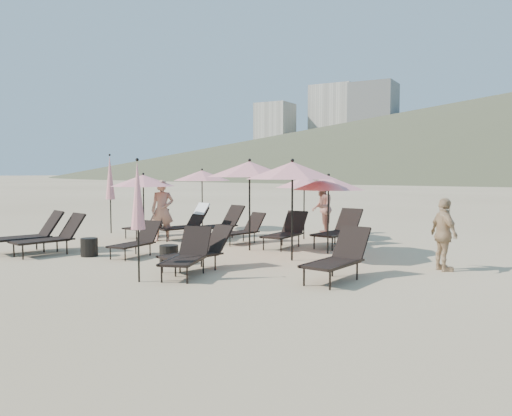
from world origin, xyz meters
The scene contains 27 objects.
ground centered at (0.00, 0.00, 0.00)m, with size 800.00×800.00×0.00m, color #D6BA8C.
hotel_skyline centered at (-93.62, 271.21, 24.18)m, with size 109.00×82.00×55.00m.
lounger_0 centered at (-4.58, -0.35, 0.50)m, with size 1.26×1.97×1.06m.
lounger_1 centered at (-3.75, -0.29, 0.48)m, with size 1.07×1.88×1.02m.
lounger_2 centered at (-1.66, 0.60, 0.40)m, with size 0.64×1.50×0.85m.
lounger_3 centered at (0.90, -0.64, 0.44)m, with size 1.10×1.74×0.94m.
lounger_4 centered at (0.77, -0.08, 0.43)m, with size 1.08×1.72×0.93m.
lounger_5 centered at (3.74, 0.43, 0.47)m, with size 0.88×1.80×1.00m.
lounger_6 centered at (-4.04, 3.62, 0.42)m, with size 0.69×1.59×0.90m.
lounger_7 centered at (-2.68, 3.92, 0.53)m, with size 1.13×1.89×1.12m.
lounger_8 centered at (-1.86, 4.61, 0.48)m, with size 1.16×1.90×1.03m.
lounger_9 centered at (-0.58, 3.93, 0.41)m, with size 0.99×1.64×0.89m.
lounger_10 centered at (0.91, 3.82, 0.46)m, with size 0.69×1.72×0.98m.
lounger_11 centered at (2.14, 4.72, 0.49)m, with size 0.97×1.91×1.05m.
umbrella_open_0 centered at (-3.48, 2.83, 1.86)m, with size 1.95×1.95×2.10m.
umbrella_open_1 centered at (0.32, 2.82, 2.19)m, with size 2.30×2.30×2.47m.
umbrella_open_2 centered at (1.99, 1.98, 2.14)m, with size 2.25×2.25×2.43m.
umbrella_open_3 centered at (-3.74, 6.22, 1.99)m, with size 2.10×2.10×2.26m.
umbrella_open_4 centered at (0.62, 5.68, 1.80)m, with size 1.89×1.89×2.04m.
umbrella_open_5 centered at (2.38, 3.31, 1.83)m, with size 1.93×1.93×2.07m.
umbrella_closed_0 centered at (0.49, -1.61, 1.65)m, with size 0.28×0.28×2.37m.
umbrella_closed_1 centered at (-5.85, 3.74, 1.91)m, with size 0.32×0.32×2.75m.
side_table_0 centered at (-2.68, -0.01, 0.23)m, with size 0.42×0.42×0.46m, color black.
side_table_1 centered at (-0.24, 0.14, 0.22)m, with size 0.43×0.43×0.44m, color black.
beachgoer_a centered at (-2.96, 3.09, 0.94)m, with size 0.68×0.45×1.88m, color tan.
beachgoer_b centered at (0.61, 7.14, 0.91)m, with size 0.88×0.69×1.81m, color #AF6E5A.
beachgoer_c centered at (5.34, 2.48, 0.78)m, with size 0.91×0.38×1.56m, color tan.
Camera 1 is at (7.15, -8.65, 2.08)m, focal length 35.00 mm.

